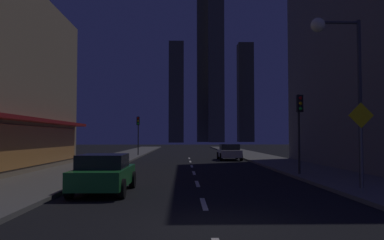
{
  "coord_description": "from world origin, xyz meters",
  "views": [
    {
      "loc": [
        -0.67,
        -8.94,
        2.09
      ],
      "look_at": [
        0.0,
        18.09,
        3.28
      ],
      "focal_mm": 36.22,
      "sensor_mm": 36.0,
      "label": 1
    }
  ],
  "objects_px": {
    "fire_hydrant_far_left": "(109,160)",
    "pedestrian_crossing_sign": "(361,139)",
    "car_parked_far": "(229,152)",
    "street_lamp_right": "(338,60)",
    "traffic_light_far_left": "(138,127)",
    "car_parked_near": "(104,173)",
    "traffic_light_near_right": "(299,116)"
  },
  "relations": [
    {
      "from": "fire_hydrant_far_left",
      "to": "pedestrian_crossing_sign",
      "type": "relative_size",
      "value": 0.21
    },
    {
      "from": "fire_hydrant_far_left",
      "to": "pedestrian_crossing_sign",
      "type": "bearing_deg",
      "value": -51.41
    },
    {
      "from": "traffic_light_near_right",
      "to": "pedestrian_crossing_sign",
      "type": "relative_size",
      "value": 1.33
    },
    {
      "from": "traffic_light_far_left",
      "to": "pedestrian_crossing_sign",
      "type": "distance_m",
      "value": 30.93
    },
    {
      "from": "car_parked_near",
      "to": "pedestrian_crossing_sign",
      "type": "distance_m",
      "value": 9.36
    },
    {
      "from": "car_parked_far",
      "to": "pedestrian_crossing_sign",
      "type": "height_order",
      "value": "pedestrian_crossing_sign"
    },
    {
      "from": "car_parked_near",
      "to": "fire_hydrant_far_left",
      "type": "distance_m",
      "value": 13.44
    },
    {
      "from": "traffic_light_near_right",
      "to": "street_lamp_right",
      "type": "relative_size",
      "value": 0.64
    },
    {
      "from": "street_lamp_right",
      "to": "pedestrian_crossing_sign",
      "type": "relative_size",
      "value": 2.09
    },
    {
      "from": "car_parked_far",
      "to": "pedestrian_crossing_sign",
      "type": "distance_m",
      "value": 21.92
    },
    {
      "from": "street_lamp_right",
      "to": "fire_hydrant_far_left",
      "type": "bearing_deg",
      "value": 130.78
    },
    {
      "from": "street_lamp_right",
      "to": "pedestrian_crossing_sign",
      "type": "height_order",
      "value": "street_lamp_right"
    },
    {
      "from": "traffic_light_near_right",
      "to": "street_lamp_right",
      "type": "height_order",
      "value": "street_lamp_right"
    },
    {
      "from": "car_parked_far",
      "to": "street_lamp_right",
      "type": "xyz_separation_m",
      "value": [
        1.78,
        -20.46,
        4.33
      ]
    },
    {
      "from": "car_parked_far",
      "to": "fire_hydrant_far_left",
      "type": "relative_size",
      "value": 6.48
    },
    {
      "from": "fire_hydrant_far_left",
      "to": "pedestrian_crossing_sign",
      "type": "xyz_separation_m",
      "value": [
        11.5,
        -14.41,
        1.56
      ]
    },
    {
      "from": "fire_hydrant_far_left",
      "to": "traffic_light_near_right",
      "type": "relative_size",
      "value": 0.16
    },
    {
      "from": "car_parked_far",
      "to": "street_lamp_right",
      "type": "height_order",
      "value": "street_lamp_right"
    },
    {
      "from": "car_parked_far",
      "to": "traffic_light_near_right",
      "type": "distance_m",
      "value": 15.33
    },
    {
      "from": "fire_hydrant_far_left",
      "to": "street_lamp_right",
      "type": "xyz_separation_m",
      "value": [
        11.28,
        -13.08,
        4.61
      ]
    },
    {
      "from": "car_parked_near",
      "to": "pedestrian_crossing_sign",
      "type": "xyz_separation_m",
      "value": [
        9.2,
        -1.17,
        1.28
      ]
    },
    {
      "from": "fire_hydrant_far_left",
      "to": "pedestrian_crossing_sign",
      "type": "distance_m",
      "value": 18.5
    },
    {
      "from": "car_parked_far",
      "to": "traffic_light_far_left",
      "type": "distance_m",
      "value": 11.77
    },
    {
      "from": "fire_hydrant_far_left",
      "to": "street_lamp_right",
      "type": "distance_m",
      "value": 17.87
    },
    {
      "from": "traffic_light_far_left",
      "to": "car_parked_far",
      "type": "bearing_deg",
      "value": -37.78
    },
    {
      "from": "traffic_light_far_left",
      "to": "pedestrian_crossing_sign",
      "type": "height_order",
      "value": "traffic_light_far_left"
    },
    {
      "from": "fire_hydrant_far_left",
      "to": "street_lamp_right",
      "type": "relative_size",
      "value": 0.1
    },
    {
      "from": "pedestrian_crossing_sign",
      "to": "traffic_light_near_right",
      "type": "bearing_deg",
      "value": 90.84
    },
    {
      "from": "car_parked_near",
      "to": "car_parked_far",
      "type": "relative_size",
      "value": 1.0
    },
    {
      "from": "fire_hydrant_far_left",
      "to": "traffic_light_far_left",
      "type": "height_order",
      "value": "traffic_light_far_left"
    },
    {
      "from": "car_parked_near",
      "to": "traffic_light_near_right",
      "type": "xyz_separation_m",
      "value": [
        9.1,
        5.61,
        2.45
      ]
    },
    {
      "from": "fire_hydrant_far_left",
      "to": "car_parked_far",
      "type": "bearing_deg",
      "value": 37.86
    }
  ]
}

